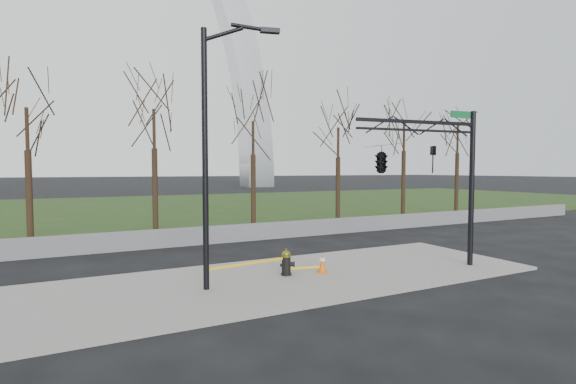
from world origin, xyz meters
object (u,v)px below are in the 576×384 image
traffic_cone (322,263)px  street_light (213,139)px  traffic_signal_mast (400,159)px  fire_hydrant (287,263)px

traffic_cone → street_light: street_light is taller
street_light → traffic_signal_mast: 6.68m
fire_hydrant → traffic_signal_mast: 5.46m
traffic_cone → street_light: bearing=-177.1°
street_light → traffic_cone: bearing=18.0°
street_light → traffic_signal_mast: (6.60, -0.89, -0.55)m
street_light → traffic_signal_mast: street_light is taller
traffic_signal_mast → street_light: bearing=179.9°
street_light → traffic_signal_mast: bearing=7.4°
street_light → fire_hydrant: bearing=24.8°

